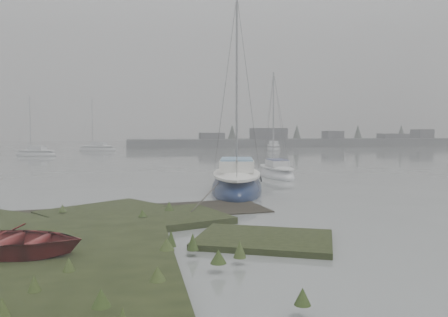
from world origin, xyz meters
The scene contains 8 objects.
ground centered at (0.00, 30.00, 0.00)m, with size 160.00×160.00×0.00m, color slate.
far_shoreline centered at (26.84, 61.90, 0.85)m, with size 60.00×8.00×4.15m.
sailboat_main centered at (2.02, 9.09, 0.32)m, with size 4.05×7.73×10.40m.
sailboat_white centered at (6.00, 14.95, 0.22)m, with size 1.69×5.13×7.23m.
sailboat_far_a centered at (-13.85, 41.78, 0.23)m, with size 5.44×3.93×7.38m.
sailboat_far_b centered at (17.33, 49.94, 0.27)m, with size 3.74×6.46×8.66m.
sailboat_far_c centered at (-7.91, 52.75, 0.25)m, with size 6.00×4.15×8.11m.
dinghy centered at (-5.47, -1.24, 0.54)m, with size 2.20×3.07×0.64m, color maroon.
Camera 1 is at (-2.86, -11.44, 2.98)m, focal length 35.00 mm.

